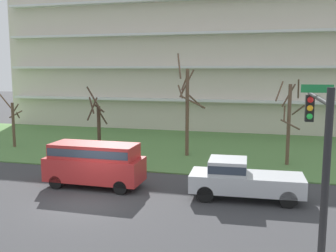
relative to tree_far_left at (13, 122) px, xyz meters
name	(u,v)px	position (x,y,z in m)	size (l,w,h in m)	color
ground	(87,203)	(11.59, -10.55, -2.12)	(160.00, 160.00, 0.00)	#38383A
grass_lawn_strip	(164,146)	(11.59, 3.45, -2.08)	(80.00, 16.00, 0.08)	#547F42
apartment_building	(196,53)	(11.59, 17.16, 5.98)	(39.86, 12.39, 16.20)	beige
tree_far_left	(13,122)	(0.00, 0.00, 0.00)	(1.46, 1.59, 4.50)	brown
tree_left	(98,124)	(7.67, -0.67, 0.21)	(1.35, 1.52, 5.06)	#423023
tree_center	(187,107)	(14.14, 0.34, 1.50)	(2.20, 2.05, 7.40)	brown
tree_right	(289,120)	(21.06, -0.64, 0.93)	(1.88, 1.65, 5.67)	brown
van_red_near_left	(94,161)	(10.84, -8.05, -0.72)	(5.22, 2.04, 2.36)	#B22828
pickup_silver_center_left	(241,178)	(18.58, -8.06, -1.10)	(5.49, 2.27, 1.95)	#B7BABF
traffic_signal_mast	(318,153)	(21.07, -15.51, 1.88)	(0.90, 4.79, 5.85)	black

